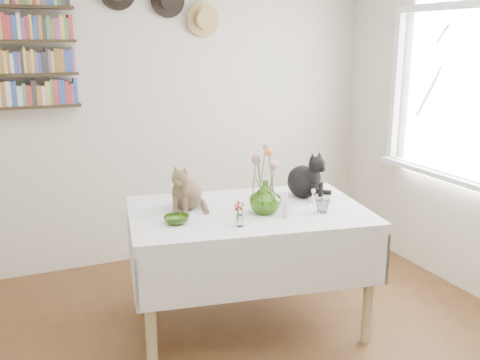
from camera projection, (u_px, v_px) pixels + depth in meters
name	position (u px, v px, depth m)	size (l,w,h in m)	color
room	(272.00, 179.00, 2.53)	(4.08, 4.58, 2.58)	brown
window	(461.00, 108.00, 3.96)	(0.12, 1.52, 1.32)	white
dining_table	(248.00, 238.00, 3.53)	(1.67, 1.22, 0.82)	white
tabby_cat	(187.00, 185.00, 3.46)	(0.21, 0.27, 0.31)	olive
black_cat	(303.00, 173.00, 3.72)	(0.23, 0.29, 0.34)	black
flower_vase	(265.00, 197.00, 3.38)	(0.20, 0.20, 0.21)	#6CAA31
green_bowl	(176.00, 220.00, 3.20)	(0.15, 0.15, 0.05)	#6CAA31
drinking_glass	(322.00, 206.00, 3.41)	(0.10, 0.10, 0.09)	white
candlestick	(286.00, 208.00, 3.31)	(0.05, 0.05, 0.17)	white
berry_jar	(240.00, 214.00, 3.15)	(0.04, 0.04, 0.17)	white
porcelain_figurine	(313.00, 197.00, 3.60)	(0.05, 0.05, 0.10)	white
flower_bouquet	(264.00, 160.00, 3.33)	(0.17, 0.12, 0.39)	#4C7233
bookshelf_unit	(4.00, 46.00, 3.88)	(1.00, 0.16, 0.91)	#322615
wall_hats	(165.00, 4.00, 4.29)	(0.98, 0.09, 0.48)	black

